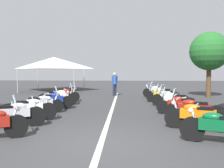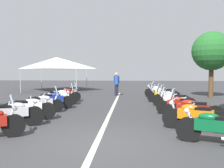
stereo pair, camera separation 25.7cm
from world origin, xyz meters
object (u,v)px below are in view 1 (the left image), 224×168
(motorcycle_right_row_7, at_px, (162,93))
(event_tent, at_px, (54,63))
(traffic_cone_0, at_px, (2,111))
(motorcycle_left_row_4, at_px, (52,100))
(motorcycle_right_row_1, at_px, (197,116))
(motorcycle_right_row_0, at_px, (219,127))
(motorcycle_right_row_4, at_px, (174,100))
(bystander_1, at_px, (115,82))
(motorcycle_right_row_5, at_px, (170,98))
(roadside_tree_0, at_px, (209,51))
(motorcycle_left_row_2, at_px, (29,108))
(motorcycle_left_row_5, at_px, (58,97))
(motorcycle_right_row_6, at_px, (163,95))
(motorcycle_left_row_6, at_px, (63,94))
(motorcycle_left_row_3, at_px, (40,103))
(motorcycle_right_row_2, at_px, (193,109))
(motorcycle_right_row_8, at_px, (157,91))
(motorcycle_right_row_3, at_px, (181,104))
(motorcycle_left_row_1, at_px, (13,114))

(motorcycle_right_row_7, relative_size, event_tent, 0.36)
(traffic_cone_0, bearing_deg, motorcycle_left_row_4, -31.48)
(motorcycle_right_row_1, bearing_deg, motorcycle_right_row_0, 115.42)
(motorcycle_right_row_4, height_order, bystander_1, bystander_1)
(motorcycle_right_row_5, relative_size, roadside_tree_0, 0.42)
(motorcycle_left_row_2, xyz_separation_m, motorcycle_right_row_4, (2.85, -6.08, 0.00))
(traffic_cone_0, bearing_deg, motorcycle_left_row_5, -18.84)
(motorcycle_right_row_0, xyz_separation_m, motorcycle_right_row_6, (8.03, 0.15, -0.00))
(motorcycle_left_row_5, bearing_deg, motorcycle_right_row_6, -1.07)
(event_tent, bearing_deg, motorcycle_left_row_2, -167.20)
(motorcycle_left_row_6, xyz_separation_m, motorcycle_right_row_6, (-0.07, -6.03, 0.00))
(traffic_cone_0, bearing_deg, motorcycle_right_row_1, -102.27)
(motorcycle_right_row_4, height_order, roadside_tree_0, roadside_tree_0)
(motorcycle_left_row_4, relative_size, motorcycle_right_row_1, 1.03)
(motorcycle_left_row_3, distance_m, motorcycle_right_row_7, 8.03)
(roadside_tree_0, bearing_deg, motorcycle_left_row_4, 121.15)
(motorcycle_right_row_4, bearing_deg, motorcycle_right_row_5, -58.75)
(motorcycle_right_row_5, xyz_separation_m, motorcycle_right_row_6, (1.40, 0.12, -0.01))
(motorcycle_left_row_6, xyz_separation_m, traffic_cone_0, (-5.02, 1.23, -0.17))
(motorcycle_right_row_2, bearing_deg, motorcycle_right_row_8, -65.59)
(motorcycle_right_row_2, height_order, motorcycle_right_row_5, motorcycle_right_row_2)
(traffic_cone_0, bearing_deg, motorcycle_left_row_2, -108.19)
(traffic_cone_0, relative_size, roadside_tree_0, 0.13)
(motorcycle_right_row_4, bearing_deg, motorcycle_right_row_8, -58.60)
(motorcycle_left_row_5, bearing_deg, motorcycle_left_row_3, -103.98)
(motorcycle_left_row_2, bearing_deg, motorcycle_right_row_4, 12.38)
(motorcycle_right_row_3, xyz_separation_m, motorcycle_right_row_8, (6.71, 0.10, 0.00))
(motorcycle_left_row_2, relative_size, traffic_cone_0, 3.40)
(motorcycle_left_row_2, bearing_deg, motorcycle_right_row_2, -11.89)
(motorcycle_right_row_0, bearing_deg, motorcycle_left_row_6, -29.46)
(motorcycle_right_row_0, bearing_deg, motorcycle_right_row_5, -66.52)
(motorcycle_left_row_6, height_order, bystander_1, bystander_1)
(motorcycle_right_row_2, bearing_deg, bystander_1, -47.41)
(motorcycle_left_row_2, bearing_deg, motorcycle_right_row_6, 29.42)
(motorcycle_left_row_5, relative_size, motorcycle_right_row_2, 1.03)
(motorcycle_left_row_2, height_order, motorcycle_right_row_2, motorcycle_right_row_2)
(motorcycle_left_row_1, distance_m, motorcycle_right_row_2, 6.41)
(traffic_cone_0, bearing_deg, motorcycle_right_row_8, -43.29)
(motorcycle_left_row_2, distance_m, event_tent, 13.94)
(motorcycle_right_row_0, xyz_separation_m, event_tent, (16.07, 9.14, 2.19))
(motorcycle_left_row_1, bearing_deg, roadside_tree_0, 21.99)
(motorcycle_right_row_3, distance_m, bystander_1, 8.43)
(motorcycle_right_row_5, bearing_deg, motorcycle_right_row_4, 109.78)
(motorcycle_left_row_2, height_order, motorcycle_right_row_1, same)
(motorcycle_left_row_2, bearing_deg, motorcycle_left_row_3, 81.49)
(motorcycle_right_row_3, bearing_deg, motorcycle_left_row_4, 8.18)
(motorcycle_right_row_0, distance_m, roadside_tree_0, 12.00)
(motorcycle_left_row_5, distance_m, motorcycle_right_row_4, 6.26)
(motorcycle_left_row_2, height_order, motorcycle_right_row_6, motorcycle_right_row_6)
(motorcycle_right_row_3, distance_m, roadside_tree_0, 8.36)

